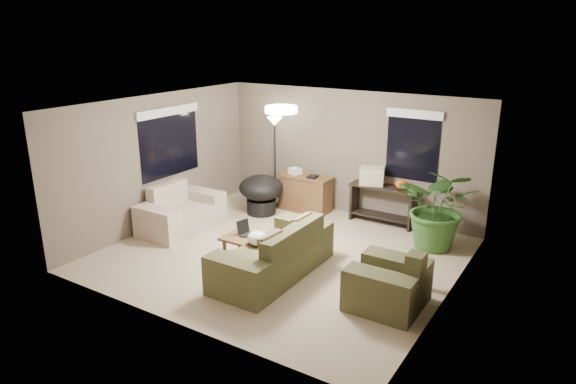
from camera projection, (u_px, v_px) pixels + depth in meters
The scene contains 20 objects.
room_shell at pixel (281, 183), 8.26m from camera, with size 5.50×5.50×5.50m.
main_sofa at pixel (276, 257), 7.85m from camera, with size 0.95×2.20×0.85m.
throw_pillows at pixel (290, 239), 7.61m from camera, with size 0.27×1.36×0.47m.
loveseat at pixel (180, 214), 9.66m from camera, with size 0.90×1.60×0.85m.
armchair at pixel (389, 285), 6.98m from camera, with size 0.95×1.00×0.85m.
coffee_table at pixel (253, 243), 8.22m from camera, with size 1.00×0.55×0.42m.
laptop at pixel (248, 231), 8.35m from camera, with size 0.41×0.32×0.24m.
plastic_bag at pixel (257, 238), 7.95m from camera, with size 0.32×0.28×0.22m, color white.
desk at pixel (305, 193), 10.63m from camera, with size 1.10×0.50×0.75m.
desk_papers at pixel (299, 172), 10.57m from camera, with size 0.70×0.31×0.12m.
console_table at pixel (383, 202), 9.91m from camera, with size 1.30×0.40×0.75m.
pumpkin at pixel (402, 185), 9.61m from camera, with size 0.22×0.22×0.18m, color orange.
cardboard_box at pixel (372, 176), 9.89m from camera, with size 0.45×0.34×0.34m, color beige.
papasan_chair at pixel (261, 192), 10.43m from camera, with size 1.11×1.11×0.80m.
floor_lamp at pixel (275, 132), 10.54m from camera, with size 0.32×0.32×1.91m.
ceiling_fixture at pixel (281, 110), 7.90m from camera, with size 0.50×0.50×0.10m, color white.
houseplant at pixel (439, 216), 8.73m from camera, with size 1.33×1.48×1.15m, color #2D5923.
cat_scratching_post at pixel (418, 273), 7.50m from camera, with size 0.32×0.32×0.50m.
window_left at pixel (169, 131), 9.72m from camera, with size 0.05×1.56×1.33m.
window_back at pixel (413, 133), 9.44m from camera, with size 1.06×0.05×1.33m.
Camera 1 is at (4.29, -6.64, 3.63)m, focal length 32.00 mm.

